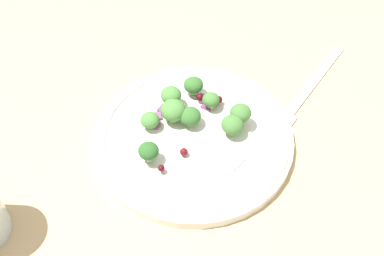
{
  "coord_description": "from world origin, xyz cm",
  "views": [
    {
      "loc": [
        -28.57,
        22.73,
        46.57
      ],
      "look_at": [
        0.79,
        0.23,
        2.7
      ],
      "focal_mm": 47.11,
      "sensor_mm": 36.0,
      "label": 1
    }
  ],
  "objects_px": {
    "plate": "(192,138)",
    "fork": "(305,92)",
    "broccoli_floret_1": "(148,151)",
    "broccoli_floret_2": "(232,125)",
    "broccoli_floret_0": "(241,113)"
  },
  "relations": [
    {
      "from": "broccoli_floret_0",
      "to": "fork",
      "type": "distance_m",
      "value": 0.11
    },
    {
      "from": "broccoli_floret_1",
      "to": "broccoli_floret_2",
      "type": "bearing_deg",
      "value": -105.03
    },
    {
      "from": "plate",
      "to": "broccoli_floret_0",
      "type": "height_order",
      "value": "broccoli_floret_0"
    },
    {
      "from": "broccoli_floret_1",
      "to": "fork",
      "type": "relative_size",
      "value": 0.13
    },
    {
      "from": "broccoli_floret_0",
      "to": "broccoli_floret_1",
      "type": "bearing_deg",
      "value": 79.75
    },
    {
      "from": "plate",
      "to": "fork",
      "type": "relative_size",
      "value": 1.28
    },
    {
      "from": "plate",
      "to": "broccoli_floret_2",
      "type": "relative_size",
      "value": 8.83
    },
    {
      "from": "broccoli_floret_1",
      "to": "fork",
      "type": "bearing_deg",
      "value": -96.16
    },
    {
      "from": "broccoli_floret_1",
      "to": "broccoli_floret_2",
      "type": "distance_m",
      "value": 0.1
    },
    {
      "from": "plate",
      "to": "broccoli_floret_0",
      "type": "bearing_deg",
      "value": -110.46
    },
    {
      "from": "broccoli_floret_0",
      "to": "broccoli_floret_2",
      "type": "bearing_deg",
      "value": 108.51
    },
    {
      "from": "broccoli_floret_0",
      "to": "broccoli_floret_1",
      "type": "relative_size",
      "value": 1.09
    },
    {
      "from": "broccoli_floret_2",
      "to": "fork",
      "type": "relative_size",
      "value": 0.14
    },
    {
      "from": "plate",
      "to": "broccoli_floret_0",
      "type": "xyz_separation_m",
      "value": [
        -0.02,
        -0.05,
        0.02
      ]
    },
    {
      "from": "plate",
      "to": "fork",
      "type": "height_order",
      "value": "plate"
    }
  ]
}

